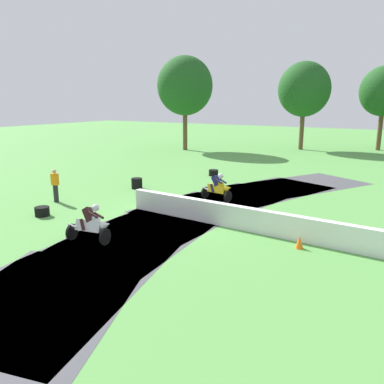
{
  "coord_description": "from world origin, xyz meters",
  "views": [
    {
      "loc": [
        8.86,
        -13.52,
        4.88
      ],
      "look_at": [
        0.11,
        0.93,
        0.9
      ],
      "focal_mm": 36.46,
      "sensor_mm": 36.0,
      "label": 1
    }
  ],
  "objects_px": {
    "tire_stack_mid_a": "(137,183)",
    "tire_stack_near": "(213,173)",
    "motorcycle_lead_yellow": "(218,188)",
    "motorcycle_chase_white": "(91,224)",
    "tire_stack_mid_b": "(42,211)",
    "traffic_cone": "(299,242)",
    "track_marshal": "(55,186)"
  },
  "relations": [
    {
      "from": "tire_stack_near",
      "to": "tire_stack_mid_a",
      "type": "relative_size",
      "value": 1.01
    },
    {
      "from": "motorcycle_lead_yellow",
      "to": "motorcycle_chase_white",
      "type": "xyz_separation_m",
      "value": [
        -1.15,
        -7.45,
        -0.03
      ]
    },
    {
      "from": "tire_stack_mid_b",
      "to": "traffic_cone",
      "type": "height_order",
      "value": "traffic_cone"
    },
    {
      "from": "motorcycle_lead_yellow",
      "to": "tire_stack_mid_a",
      "type": "xyz_separation_m",
      "value": [
        -5.2,
        0.03,
        -0.36
      ]
    },
    {
      "from": "motorcycle_lead_yellow",
      "to": "traffic_cone",
      "type": "distance_m",
      "value": 6.87
    },
    {
      "from": "motorcycle_lead_yellow",
      "to": "traffic_cone",
      "type": "xyz_separation_m",
      "value": [
        5.33,
        -4.32,
        -0.44
      ]
    },
    {
      "from": "motorcycle_lead_yellow",
      "to": "tire_stack_near",
      "type": "distance_m",
      "value": 6.59
    },
    {
      "from": "motorcycle_chase_white",
      "to": "track_marshal",
      "type": "relative_size",
      "value": 1.02
    },
    {
      "from": "motorcycle_lead_yellow",
      "to": "tire_stack_near",
      "type": "relative_size",
      "value": 2.75
    },
    {
      "from": "tire_stack_near",
      "to": "traffic_cone",
      "type": "xyz_separation_m",
      "value": [
        8.63,
        -10.01,
        0.02
      ]
    },
    {
      "from": "track_marshal",
      "to": "tire_stack_mid_a",
      "type": "bearing_deg",
      "value": 71.19
    },
    {
      "from": "tire_stack_near",
      "to": "tire_stack_mid_b",
      "type": "height_order",
      "value": "same"
    },
    {
      "from": "motorcycle_lead_yellow",
      "to": "tire_stack_mid_b",
      "type": "xyz_separation_m",
      "value": [
        -5.29,
        -6.31,
        -0.46
      ]
    },
    {
      "from": "tire_stack_near",
      "to": "track_marshal",
      "type": "bearing_deg",
      "value": -108.65
    },
    {
      "from": "tire_stack_mid_a",
      "to": "motorcycle_chase_white",
      "type": "bearing_deg",
      "value": -61.61
    },
    {
      "from": "track_marshal",
      "to": "traffic_cone",
      "type": "distance_m",
      "value": 12.04
    },
    {
      "from": "motorcycle_lead_yellow",
      "to": "tire_stack_mid_b",
      "type": "height_order",
      "value": "motorcycle_lead_yellow"
    },
    {
      "from": "tire_stack_mid_b",
      "to": "traffic_cone",
      "type": "xyz_separation_m",
      "value": [
        10.63,
        1.99,
        0.02
      ]
    },
    {
      "from": "motorcycle_lead_yellow",
      "to": "tire_stack_near",
      "type": "xyz_separation_m",
      "value": [
        -3.3,
        5.69,
        -0.46
      ]
    },
    {
      "from": "motorcycle_chase_white",
      "to": "traffic_cone",
      "type": "xyz_separation_m",
      "value": [
        6.49,
        3.14,
        -0.41
      ]
    },
    {
      "from": "traffic_cone",
      "to": "track_marshal",
      "type": "bearing_deg",
      "value": -179.75
    },
    {
      "from": "motorcycle_lead_yellow",
      "to": "tire_stack_mid_b",
      "type": "relative_size",
      "value": 2.76
    },
    {
      "from": "motorcycle_lead_yellow",
      "to": "track_marshal",
      "type": "height_order",
      "value": "track_marshal"
    },
    {
      "from": "tire_stack_near",
      "to": "tire_stack_mid_a",
      "type": "height_order",
      "value": "tire_stack_mid_a"
    },
    {
      "from": "tire_stack_mid_a",
      "to": "track_marshal",
      "type": "xyz_separation_m",
      "value": [
        -1.5,
        -4.4,
        0.52
      ]
    },
    {
      "from": "motorcycle_lead_yellow",
      "to": "tire_stack_mid_a",
      "type": "relative_size",
      "value": 2.78
    },
    {
      "from": "tire_stack_mid_a",
      "to": "track_marshal",
      "type": "bearing_deg",
      "value": -108.81
    },
    {
      "from": "tire_stack_near",
      "to": "traffic_cone",
      "type": "distance_m",
      "value": 13.22
    },
    {
      "from": "tire_stack_mid_a",
      "to": "traffic_cone",
      "type": "distance_m",
      "value": 11.39
    },
    {
      "from": "tire_stack_near",
      "to": "motorcycle_lead_yellow",
      "type": "bearing_deg",
      "value": -59.87
    },
    {
      "from": "tire_stack_mid_a",
      "to": "tire_stack_near",
      "type": "bearing_deg",
      "value": 71.46
    },
    {
      "from": "traffic_cone",
      "to": "tire_stack_mid_b",
      "type": "bearing_deg",
      "value": -169.39
    }
  ]
}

